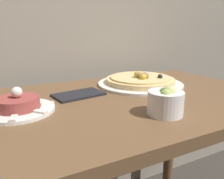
# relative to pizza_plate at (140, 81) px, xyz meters

# --- Properties ---
(dining_table) EXTENTS (1.19, 0.68, 0.80)m
(dining_table) POSITION_rel_pizza_plate_xyz_m (-0.19, -0.13, -0.15)
(dining_table) COLOR brown
(dining_table) RESTS_ON ground_plane
(pizza_plate) EXTENTS (0.37, 0.37, 0.06)m
(pizza_plate) POSITION_rel_pizza_plate_xyz_m (0.00, 0.00, 0.00)
(pizza_plate) COLOR white
(pizza_plate) RESTS_ON dining_table
(tartare_plate) EXTENTS (0.21, 0.21, 0.08)m
(tartare_plate) POSITION_rel_pizza_plate_xyz_m (-0.51, -0.11, 0.00)
(tartare_plate) COLOR white
(tartare_plate) RESTS_ON dining_table
(small_bowl) EXTENTS (0.10, 0.10, 0.08)m
(small_bowl) POSITION_rel_pizza_plate_xyz_m (-0.14, -0.33, 0.02)
(small_bowl) COLOR white
(small_bowl) RESTS_ON dining_table
(napkin) EXTENTS (0.19, 0.13, 0.01)m
(napkin) POSITION_rel_pizza_plate_xyz_m (-0.30, -0.03, -0.01)
(napkin) COLOR black
(napkin) RESTS_ON dining_table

